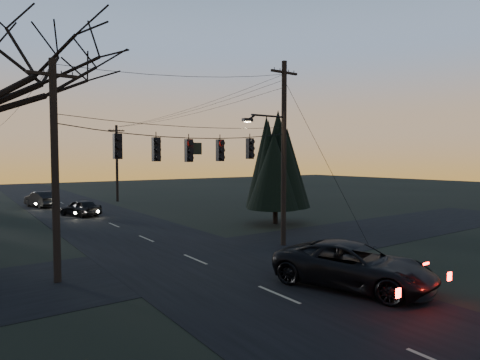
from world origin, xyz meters
TOP-DOWN VIEW (x-y plane):
  - ground_plane at (0.00, 0.00)m, footprint 160.00×160.00m
  - main_road at (0.00, 20.00)m, footprint 8.00×120.00m
  - cross_road at (0.00, 10.00)m, footprint 60.00×7.00m
  - utility_pole_right at (5.50, 10.00)m, footprint 5.00×0.30m
  - utility_pole_left at (-6.00, 10.00)m, footprint 1.80×0.30m
  - utility_pole_far_r at (5.50, 38.00)m, footprint 1.80×0.30m
  - span_signal_assembly at (-0.24, 10.00)m, footprint 11.50×0.44m
  - evergreen_right at (9.95, 15.95)m, footprint 3.87×3.87m
  - suv_near at (2.81, 3.06)m, footprint 4.38×6.37m
  - sedan_oncoming_a at (-0.80, 28.25)m, footprint 3.01×4.34m
  - sedan_oncoming_b at (-2.38, 36.98)m, footprint 2.68×4.90m

SIDE VIEW (x-z plane):
  - ground_plane at x=0.00m, z-range 0.00..0.00m
  - utility_pole_right at x=5.50m, z-range -5.00..5.00m
  - utility_pole_left at x=-6.00m, z-range -4.25..4.25m
  - utility_pole_far_r at x=5.50m, z-range -4.25..4.25m
  - cross_road at x=0.00m, z-range 0.00..0.02m
  - main_road at x=0.00m, z-range 0.00..0.02m
  - sedan_oncoming_a at x=-0.80m, z-range 0.00..1.37m
  - sedan_oncoming_b at x=-2.38m, z-range 0.00..1.53m
  - suv_near at x=2.81m, z-range 0.00..1.62m
  - evergreen_right at x=9.95m, z-range 0.59..9.29m
  - span_signal_assembly at x=-0.24m, z-range 4.39..6.02m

